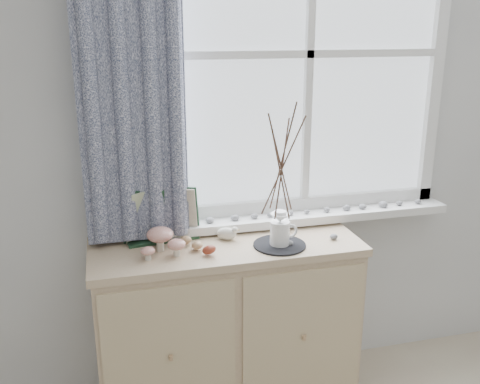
{
  "coord_description": "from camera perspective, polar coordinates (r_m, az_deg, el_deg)",
  "views": [
    {
      "loc": [
        -0.64,
        -0.39,
        1.77
      ],
      "look_at": [
        -0.1,
        1.7,
        1.1
      ],
      "focal_mm": 40.0,
      "sensor_mm": 36.0,
      "label": 1
    }
  ],
  "objects": [
    {
      "name": "sideboard_pebbles",
      "position": [
        2.44,
        6.72,
        -4.73
      ],
      "size": [
        0.26,
        0.19,
        0.03
      ],
      "color": "gray",
      "rests_on": "sideboard"
    },
    {
      "name": "crocheted_doily",
      "position": [
        2.36,
        4.24,
        -5.65
      ],
      "size": [
        0.23,
        0.23,
        0.01
      ],
      "primitive_type": "cylinder",
      "color": "black",
      "rests_on": "sideboard"
    },
    {
      "name": "twig_pitcher",
      "position": [
        2.24,
        4.45,
        3.08
      ],
      "size": [
        0.27,
        0.27,
        0.65
      ],
      "rotation": [
        0.0,
        0.0,
        -0.18
      ],
      "color": "white",
      "rests_on": "crocheted_doily"
    },
    {
      "name": "botanical_book",
      "position": [
        2.37,
        -8.29,
        -2.48
      ],
      "size": [
        0.38,
        0.17,
        0.26
      ],
      "primitive_type": null,
      "rotation": [
        0.0,
        0.0,
        0.12
      ],
      "color": "#1B3923",
      "rests_on": "sideboard"
    },
    {
      "name": "wooden_eggs",
      "position": [
        2.31,
        -4.61,
        -5.66
      ],
      "size": [
        0.13,
        0.17,
        0.06
      ],
      "color": "tan",
      "rests_on": "sideboard"
    },
    {
      "name": "songbird_figurine",
      "position": [
        2.41,
        -1.43,
        -4.39
      ],
      "size": [
        0.13,
        0.1,
        0.06
      ],
      "primitive_type": null,
      "rotation": [
        0.0,
        0.0,
        -0.41
      ],
      "color": "silver",
      "rests_on": "sideboard"
    },
    {
      "name": "toadstool_cluster",
      "position": [
        2.29,
        -8.29,
        -5.0
      ],
      "size": [
        0.19,
        0.17,
        0.11
      ],
      "color": "silver",
      "rests_on": "sideboard"
    },
    {
      "name": "sideboard",
      "position": [
        2.57,
        -1.37,
        -14.27
      ],
      "size": [
        1.2,
        0.45,
        0.85
      ],
      "color": "#CBAC8E",
      "rests_on": "ground"
    }
  ]
}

